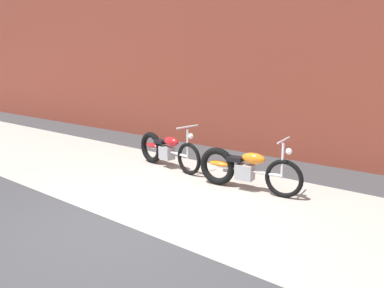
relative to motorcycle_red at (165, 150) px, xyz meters
name	(u,v)px	position (x,y,z in m)	size (l,w,h in m)	color
ground_plane	(124,225)	(1.60, -2.63, -0.40)	(80.00, 80.00, 0.00)	#38383A
sidewalk_slab	(198,192)	(1.60, -0.88, -0.40)	(36.00, 3.50, 0.01)	#9E998E
brick_building_wall	(286,34)	(1.60, 2.57, 2.57)	(36.00, 0.50, 5.93)	brown
motorcycle_red	(165,150)	(0.00, 0.00, 0.00)	(2.00, 0.65, 1.03)	black
motorcycle_orange	(241,168)	(2.12, -0.26, 0.00)	(2.01, 0.58, 1.03)	black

